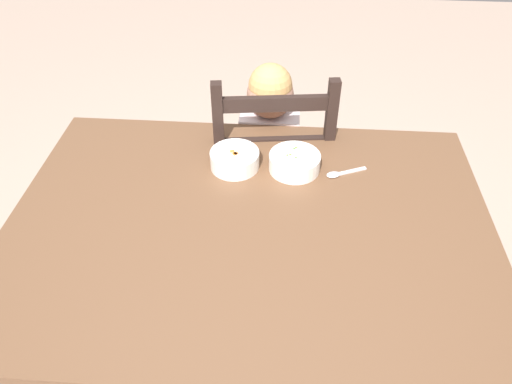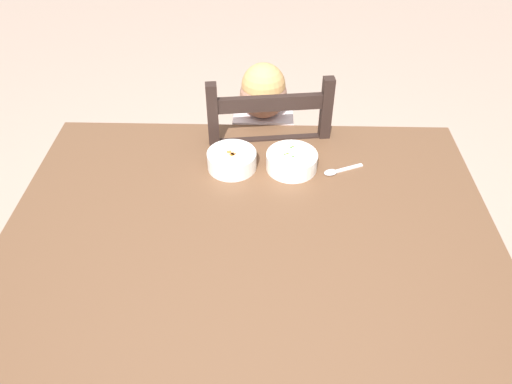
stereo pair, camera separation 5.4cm
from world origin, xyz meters
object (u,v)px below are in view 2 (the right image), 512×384
(dining_table, at_px, (251,246))
(bowl_of_peas, at_px, (292,161))
(child_figure, at_px, (263,146))
(dining_chair, at_px, (264,180))
(bowl_of_carrots, at_px, (232,160))
(spoon, at_px, (336,171))

(dining_table, xyz_separation_m, bowl_of_peas, (0.12, 0.26, 0.12))
(child_figure, bearing_deg, dining_chair, 30.12)
(dining_table, xyz_separation_m, child_figure, (0.03, 0.55, -0.03))
(bowl_of_peas, distance_m, bowl_of_carrots, 0.19)
(child_figure, xyz_separation_m, bowl_of_peas, (0.10, -0.29, 0.15))
(bowl_of_peas, height_order, spoon, bowl_of_peas)
(dining_chair, bearing_deg, bowl_of_carrots, -108.98)
(bowl_of_carrots, distance_m, spoon, 0.33)
(dining_table, distance_m, bowl_of_peas, 0.31)
(spoon, bearing_deg, dining_table, -137.83)
(bowl_of_carrots, bearing_deg, dining_table, -75.27)
(bowl_of_carrots, xyz_separation_m, spoon, (0.33, -0.02, -0.03))
(child_figure, distance_m, spoon, 0.41)
(child_figure, xyz_separation_m, spoon, (0.24, -0.31, 0.13))
(dining_table, distance_m, child_figure, 0.55)
(dining_chair, relative_size, child_figure, 1.02)
(child_figure, height_order, spoon, child_figure)
(dining_chair, xyz_separation_m, bowl_of_carrots, (-0.10, -0.30, 0.32))
(dining_table, relative_size, dining_chair, 1.42)
(dining_chair, height_order, child_figure, dining_chair)
(dining_table, height_order, dining_chair, dining_chair)
(child_figure, bearing_deg, dining_table, -92.88)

